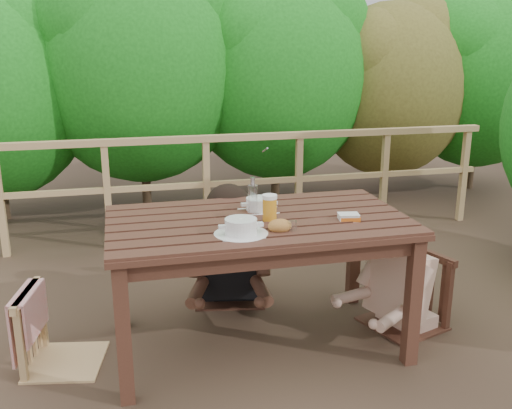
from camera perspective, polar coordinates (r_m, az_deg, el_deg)
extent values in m
plane|color=#4B3728|center=(3.74, 0.19, -13.59)|extent=(60.00, 60.00, 0.00)
cube|color=#3B2117|center=(3.55, 0.19, -7.87)|extent=(1.76, 0.99, 0.82)
cube|color=tan|center=(3.52, -18.88, -8.49)|extent=(0.51, 0.51, 0.88)
cube|color=#3B2117|center=(4.17, -2.68, -2.86)|extent=(0.58, 0.58, 1.00)
cube|color=#3B2117|center=(3.89, 14.73, -5.36)|extent=(0.58, 0.58, 0.93)
cube|color=tan|center=(5.38, -4.91, 1.54)|extent=(5.60, 0.10, 1.01)
cylinder|color=white|center=(3.13, -1.50, -2.30)|extent=(0.30, 0.30, 0.10)
cylinder|color=silver|center=(3.56, 0.32, -0.06)|extent=(0.28, 0.28, 0.09)
ellipsoid|color=#AE682F|center=(3.18, 2.37, -2.15)|extent=(0.13, 0.10, 0.08)
cylinder|color=orange|center=(3.35, 1.36, -0.42)|extent=(0.09, 0.09, 0.17)
cylinder|color=silver|center=(3.46, -0.33, 0.75)|extent=(0.06, 0.06, 0.24)
cylinder|color=silver|center=(3.19, 3.58, -2.24)|extent=(0.06, 0.06, 0.07)
cube|color=white|center=(3.41, 9.15, -1.32)|extent=(0.13, 0.11, 0.05)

